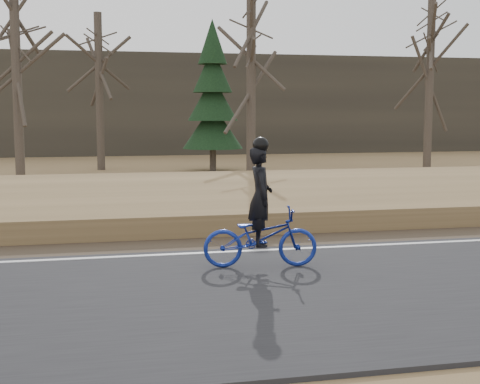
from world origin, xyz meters
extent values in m
cube|color=olive|center=(0.00, 4.20, 0.22)|extent=(120.00, 5.00, 0.44)
cube|color=slate|center=(0.00, 8.00, 0.23)|extent=(120.00, 3.00, 0.45)
cube|color=black|center=(0.00, 8.00, 0.52)|extent=(120.00, 2.40, 0.14)
cube|color=brown|center=(0.00, 7.28, 0.67)|extent=(120.00, 0.07, 0.15)
cube|color=brown|center=(0.00, 8.72, 0.67)|extent=(120.00, 0.07, 0.15)
cube|color=#383328|center=(0.00, 30.00, 3.00)|extent=(120.00, 4.00, 6.00)
imported|color=navy|center=(-5.96, -1.03, 0.54)|extent=(1.90, 0.88, 0.96)
imported|color=black|center=(-5.96, -1.03, 1.21)|extent=(0.46, 0.63, 1.60)
sphere|color=black|center=(-5.96, -1.03, 2.03)|extent=(0.26, 0.26, 0.26)
cylinder|color=#483F35|center=(-11.26, 14.96, 4.12)|extent=(0.36, 0.36, 8.24)
cylinder|color=#483F35|center=(-8.23, 18.87, 3.42)|extent=(0.36, 0.36, 6.84)
cylinder|color=#483F35|center=(-2.58, 13.91, 3.65)|extent=(0.36, 0.36, 7.29)
cylinder|color=#483F35|center=(6.01, 16.00, 4.02)|extent=(0.36, 0.36, 8.04)
cylinder|color=#483F35|center=(-3.49, 17.19, 0.65)|extent=(0.28, 0.28, 1.31)
cone|color=black|center=(-3.49, 17.19, 1.94)|extent=(2.60, 2.60, 1.91)
cone|color=black|center=(-3.49, 17.19, 3.13)|extent=(2.15, 2.15, 1.91)
cone|color=black|center=(-3.49, 17.19, 4.33)|extent=(1.70, 1.70, 1.91)
cone|color=black|center=(-3.49, 17.19, 5.53)|extent=(1.25, 1.25, 1.91)
camera|label=1|loc=(-8.56, -11.30, 2.55)|focal=50.00mm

